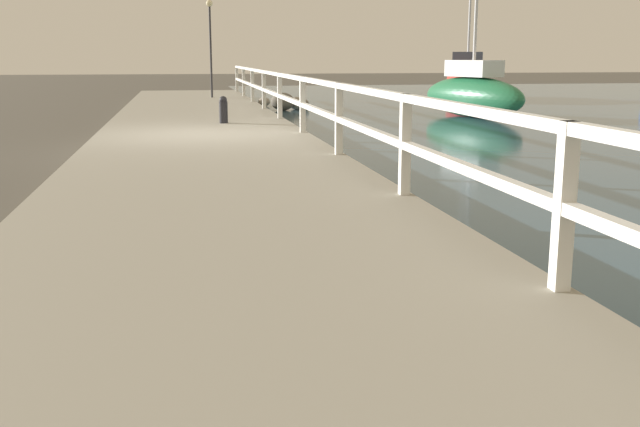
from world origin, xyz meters
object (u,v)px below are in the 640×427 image
Objects in this scene: mooring_bollard at (223,110)px; sailboat_green at (473,93)px; sailboat_red at (467,79)px; dock_lamp at (210,32)px.

sailboat_green is (7.20, 4.13, 0.10)m from mooring_bollard.
sailboat_red is (3.16, 8.49, 0.12)m from sailboat_green.
sailboat_green is 1.26× the size of sailboat_red.
sailboat_red is at bearing 13.80° from dock_lamp.
dock_lamp is 10.60m from sailboat_red.
sailboat_green reaches higher than mooring_bollard.
dock_lamp is (0.19, 10.12, 1.89)m from mooring_bollard.
sailboat_red reaches higher than mooring_bollard.
sailboat_green is at bearing -40.53° from dock_lamp.
dock_lamp reaches higher than mooring_bollard.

